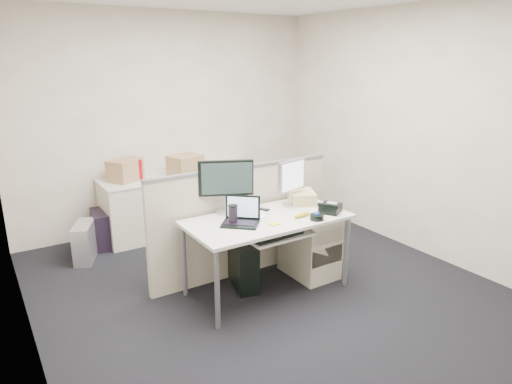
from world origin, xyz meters
TOP-DOWN VIEW (x-y plane):
  - floor at (0.00, 0.00)m, footprint 4.00×4.50m
  - wall_back at (0.00, 2.25)m, footprint 4.00×0.02m
  - wall_left at (-2.00, 0.00)m, footprint 0.02×4.50m
  - wall_right at (2.00, 0.00)m, footprint 0.02×4.50m
  - desk at (0.00, 0.00)m, footprint 1.50×0.75m
  - keyboard_tray at (0.00, -0.18)m, footprint 0.62×0.32m
  - drawer_pedestal at (0.55, 0.05)m, footprint 0.40×0.55m
  - cubicle_partition at (0.00, 0.45)m, footprint 2.00×0.06m
  - back_counter at (0.00, 1.93)m, footprint 2.00×0.60m
  - monitor_main at (-0.25, 0.32)m, footprint 0.55×0.39m
  - monitor_small at (0.40, 0.18)m, footprint 0.41×0.27m
  - laptop at (-0.30, -0.02)m, footprint 0.39×0.38m
  - trackball at (0.35, -0.28)m, footprint 0.13×0.13m
  - desk_phone at (0.60, -0.18)m, footprint 0.28×0.27m
  - paper_stack at (-0.12, 0.12)m, footprint 0.28×0.32m
  - sticky_pad at (-0.05, -0.18)m, footprint 0.09×0.09m
  - travel_mug at (-0.35, 0.02)m, footprint 0.09×0.09m
  - banana at (0.28, -0.15)m, footprint 0.20×0.06m
  - cellphone at (0.10, 0.20)m, footprint 0.08×0.11m
  - manila_folders at (0.55, 0.20)m, footprint 0.35×0.38m
  - keyboard at (-0.05, -0.22)m, footprint 0.49×0.20m
  - pc_tower_desk at (-0.15, 0.20)m, footprint 0.31×0.52m
  - pc_tower_spare_dark at (-1.05, 1.92)m, footprint 0.23×0.47m
  - pc_tower_spare_silver at (-1.30, 1.63)m, footprint 0.35×0.48m
  - cardboard_box_left at (-0.70, 1.97)m, footprint 0.45×0.42m
  - cardboard_box_right at (0.00, 1.81)m, footprint 0.44×0.39m
  - red_binder at (-0.55, 2.03)m, footprint 0.07×0.28m

SIDE VIEW (x-z plane):
  - floor at x=0.00m, z-range -0.01..0.00m
  - pc_tower_spare_silver at x=-1.30m, z-range 0.00..0.42m
  - pc_tower_spare_dark at x=-1.05m, z-range 0.00..0.42m
  - pc_tower_desk at x=-0.15m, z-range 0.00..0.45m
  - drawer_pedestal at x=0.55m, z-range 0.00..0.65m
  - back_counter at x=0.00m, z-range 0.00..0.72m
  - cubicle_partition at x=0.00m, z-range 0.00..1.10m
  - keyboard_tray at x=0.00m, z-range 0.61..0.63m
  - keyboard at x=-0.05m, z-range 0.63..0.66m
  - desk at x=0.00m, z-range 0.30..1.03m
  - sticky_pad at x=-0.05m, z-range 0.73..0.74m
  - paper_stack at x=-0.12m, z-range 0.73..0.74m
  - cellphone at x=0.10m, z-range 0.73..0.74m
  - banana at x=0.28m, z-range 0.73..0.77m
  - trackball at x=0.35m, z-range 0.73..0.78m
  - desk_phone at x=0.60m, z-range 0.73..0.80m
  - manila_folders at x=0.55m, z-range 0.73..0.85m
  - travel_mug at x=-0.35m, z-range 0.73..0.90m
  - laptop at x=-0.30m, z-range 0.73..0.97m
  - red_binder at x=-0.55m, z-range 0.72..0.98m
  - cardboard_box_left at x=-0.70m, z-range 0.72..0.99m
  - cardboard_box_right at x=0.00m, z-range 0.72..0.99m
  - monitor_small at x=0.40m, z-range 0.73..1.18m
  - monitor_main at x=-0.25m, z-range 0.73..1.24m
  - wall_back at x=0.00m, z-range 0.00..2.70m
  - wall_left at x=-2.00m, z-range 0.00..2.70m
  - wall_right at x=2.00m, z-range 0.00..2.70m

